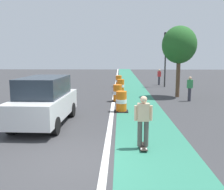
% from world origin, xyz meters
% --- Properties ---
extents(ground_plane, '(100.00, 100.00, 0.00)m').
position_xyz_m(ground_plane, '(0.00, 0.00, 0.00)').
color(ground_plane, '#38383A').
extents(bike_lane_strip, '(2.50, 80.00, 0.01)m').
position_xyz_m(bike_lane_strip, '(2.40, 12.00, 0.00)').
color(bike_lane_strip, '#2D755B').
rests_on(bike_lane_strip, ground).
extents(lane_divider_stripe, '(0.20, 80.00, 0.01)m').
position_xyz_m(lane_divider_stripe, '(0.90, 12.00, 0.01)').
color(lane_divider_stripe, silver).
rests_on(lane_divider_stripe, ground).
extents(skateboarder_on_lane, '(0.57, 0.81, 1.69)m').
position_xyz_m(skateboarder_on_lane, '(2.04, 1.10, 0.91)').
color(skateboarder_on_lane, black).
rests_on(skateboarder_on_lane, ground).
extents(parked_suv_nearest, '(2.01, 4.65, 2.04)m').
position_xyz_m(parked_suv_nearest, '(-1.89, 3.87, 1.04)').
color(parked_suv_nearest, silver).
rests_on(parked_suv_nearest, ground).
extents(traffic_barrel_front, '(0.73, 0.73, 1.09)m').
position_xyz_m(traffic_barrel_front, '(1.39, 6.48, 0.53)').
color(traffic_barrel_front, orange).
rests_on(traffic_barrel_front, ground).
extents(traffic_barrel_mid, '(0.73, 0.73, 1.09)m').
position_xyz_m(traffic_barrel_mid, '(1.17, 9.53, 0.53)').
color(traffic_barrel_mid, orange).
rests_on(traffic_barrel_mid, ground).
extents(traffic_barrel_back, '(0.73, 0.73, 1.09)m').
position_xyz_m(traffic_barrel_back, '(1.37, 13.39, 0.53)').
color(traffic_barrel_back, orange).
rests_on(traffic_barrel_back, ground).
extents(traffic_barrel_far, '(0.73, 0.73, 1.09)m').
position_xyz_m(traffic_barrel_far, '(1.20, 17.46, 0.53)').
color(traffic_barrel_far, orange).
rests_on(traffic_barrel_far, ground).
extents(traffic_light_corner, '(0.41, 0.32, 5.10)m').
position_xyz_m(traffic_light_corner, '(5.61, 17.56, 3.50)').
color(traffic_light_corner, '#2D2D2D').
rests_on(traffic_light_corner, ground).
extents(pedestrian_crossing, '(0.34, 0.20, 1.61)m').
position_xyz_m(pedestrian_crossing, '(5.84, 9.75, 0.86)').
color(pedestrian_crossing, '#33333D').
rests_on(pedestrian_crossing, ground).
extents(pedestrian_waiting, '(0.34, 0.20, 1.61)m').
position_xyz_m(pedestrian_waiting, '(5.32, 19.15, 0.86)').
color(pedestrian_waiting, '#33333D').
rests_on(pedestrian_waiting, ground).
extents(street_tree_sidewalk, '(2.40, 2.40, 5.00)m').
position_xyz_m(street_tree_sidewalk, '(5.45, 11.47, 3.67)').
color(street_tree_sidewalk, brown).
rests_on(street_tree_sidewalk, ground).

